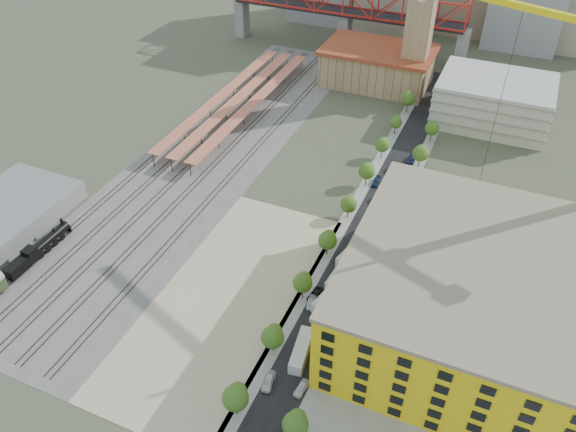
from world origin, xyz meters
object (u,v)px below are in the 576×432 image
at_px(clock_tower, 422,9).
at_px(site_trailer_a, 301,350).
at_px(site_trailer_c, 340,275).
at_px(car_0, 269,381).
at_px(construction_building, 465,294).
at_px(locomotive, 41,248).
at_px(site_trailer_d, 351,254).
at_px(site_trailer_b, 329,297).

relative_size(clock_tower, site_trailer_a, 5.26).
distance_m(site_trailer_c, car_0, 30.60).
bearing_deg(site_trailer_a, construction_building, 28.40).
bearing_deg(clock_tower, car_0, -87.75).
distance_m(locomotive, site_trailer_a, 66.06).
bearing_deg(clock_tower, site_trailer_d, -84.87).
relative_size(locomotive, site_trailer_d, 2.15).
xyz_separation_m(locomotive, site_trailer_d, (66.00, 27.14, -0.60)).
distance_m(construction_building, site_trailer_d, 29.36).
bearing_deg(site_trailer_b, clock_tower, 108.45).
height_order(site_trailer_b, site_trailer_c, site_trailer_c).
xyz_separation_m(site_trailer_b, site_trailer_c, (0.00, 7.03, 0.10)).
height_order(site_trailer_b, site_trailer_d, site_trailer_d).
bearing_deg(locomotive, construction_building, 9.97).
height_order(locomotive, site_trailer_c, locomotive).
relative_size(clock_tower, construction_building, 1.03).
height_order(site_trailer_a, car_0, site_trailer_a).
xyz_separation_m(clock_tower, site_trailer_a, (8.00, -118.91, -27.34)).
xyz_separation_m(construction_building, locomotive, (-92.00, -16.18, -7.52)).
xyz_separation_m(clock_tower, site_trailer_d, (8.00, -89.03, -27.41)).
distance_m(clock_tower, site_trailer_c, 100.95).
distance_m(site_trailer_a, car_0, 8.93).
xyz_separation_m(locomotive, car_0, (63.00, -11.13, -1.10)).
xyz_separation_m(construction_building, car_0, (-29.00, -27.31, -8.63)).
height_order(clock_tower, site_trailer_d, clock_tower).
bearing_deg(locomotive, site_trailer_b, 10.54).
distance_m(locomotive, site_trailer_d, 71.37).
bearing_deg(site_trailer_c, locomotive, -158.06).
bearing_deg(car_0, clock_tower, 83.68).
relative_size(site_trailer_d, car_0, 2.05).
height_order(locomotive, site_trailer_a, locomotive).
xyz_separation_m(clock_tower, site_trailer_b, (8.00, -103.89, -27.41)).
xyz_separation_m(construction_building, site_trailer_a, (-26.00, -18.92, -8.06)).
bearing_deg(construction_building, site_trailer_a, -143.96).
relative_size(clock_tower, locomotive, 2.57).
bearing_deg(clock_tower, construction_building, -71.22).
xyz_separation_m(locomotive, site_trailer_a, (66.00, -2.74, -0.53)).
bearing_deg(site_trailer_c, site_trailer_d, 95.62).
bearing_deg(site_trailer_b, site_trailer_d, 104.05).
bearing_deg(site_trailer_a, site_trailer_c, 82.36).
xyz_separation_m(site_trailer_c, site_trailer_d, (0.00, 7.82, -0.09)).
height_order(locomotive, site_trailer_d, locomotive).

